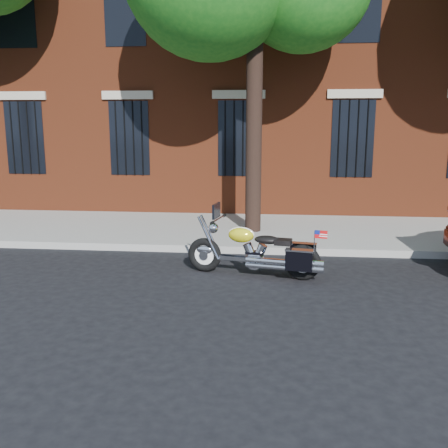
# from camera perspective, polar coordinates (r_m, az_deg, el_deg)

# --- Properties ---
(ground) EXTENTS (120.00, 120.00, 0.00)m
(ground) POSITION_cam_1_polar(r_m,az_deg,el_deg) (8.91, -0.76, -5.53)
(ground) COLOR black
(ground) RESTS_ON ground
(curb) EXTENTS (40.00, 0.16, 0.15)m
(curb) POSITION_cam_1_polar(r_m,az_deg,el_deg) (10.21, 0.12, -2.88)
(curb) COLOR gray
(curb) RESTS_ON ground
(sidewalk) EXTENTS (40.00, 3.60, 0.15)m
(sidewalk) POSITION_cam_1_polar(r_m,az_deg,el_deg) (12.04, 1.00, -0.69)
(sidewalk) COLOR gray
(sidewalk) RESTS_ON ground
(building) EXTENTS (26.00, 10.08, 12.00)m
(building) POSITION_cam_1_polar(r_m,az_deg,el_deg) (18.86, 2.92, 21.78)
(building) COLOR maroon
(building) RESTS_ON ground
(motorcycle) EXTENTS (2.37, 0.99, 1.24)m
(motorcycle) POSITION_cam_1_polar(r_m,az_deg,el_deg) (8.57, 4.06, -3.32)
(motorcycle) COLOR black
(motorcycle) RESTS_ON ground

